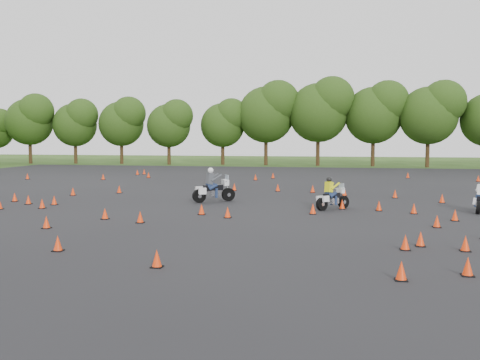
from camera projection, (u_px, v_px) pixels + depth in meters
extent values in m
plane|color=#2D5119|center=(224.00, 214.00, 23.67)|extent=(140.00, 140.00, 0.00)
plane|color=black|center=(246.00, 199.00, 29.56)|extent=(62.00, 62.00, 0.00)
cone|color=#FB380A|center=(465.00, 244.00, 15.99)|extent=(0.26, 0.26, 0.45)
cone|color=#FB380A|center=(157.00, 259.00, 14.02)|extent=(0.26, 0.26, 0.45)
cone|color=#FB380A|center=(405.00, 243.00, 16.16)|extent=(0.26, 0.26, 0.45)
cone|color=#FB380A|center=(119.00, 189.00, 32.41)|extent=(0.26, 0.26, 0.45)
cone|color=#FB380A|center=(105.00, 214.00, 22.19)|extent=(0.26, 0.26, 0.45)
cone|color=#FB380A|center=(468.00, 267.00, 13.15)|extent=(0.26, 0.26, 0.45)
cone|color=#FB380A|center=(455.00, 215.00, 21.75)|extent=(0.26, 0.26, 0.45)
cone|color=#FB380A|center=(395.00, 194.00, 29.83)|extent=(0.26, 0.26, 0.45)
cone|color=#FB380A|center=(28.00, 200.00, 27.08)|extent=(0.26, 0.26, 0.45)
cone|color=#FB380A|center=(342.00, 204.00, 25.26)|extent=(0.26, 0.26, 0.45)
cone|color=#FB380A|center=(442.00, 199.00, 27.62)|extent=(0.26, 0.26, 0.45)
cone|color=#FB380A|center=(15.00, 197.00, 28.24)|extent=(0.26, 0.26, 0.45)
cone|color=#FB380A|center=(414.00, 209.00, 23.76)|extent=(0.26, 0.26, 0.45)
cone|color=#FB380A|center=(144.00, 172.00, 48.51)|extent=(0.26, 0.26, 0.45)
cone|color=#FB380A|center=(42.00, 204.00, 25.50)|extent=(0.26, 0.26, 0.45)
cone|color=#FB380A|center=(54.00, 200.00, 26.84)|extent=(0.26, 0.26, 0.45)
cone|color=#FB380A|center=(408.00, 175.00, 44.16)|extent=(0.26, 0.26, 0.45)
cone|color=#FB380A|center=(209.00, 174.00, 45.34)|extent=(0.26, 0.26, 0.45)
cone|color=#FB380A|center=(437.00, 222.00, 20.18)|extent=(0.26, 0.26, 0.45)
cone|color=#FB380A|center=(103.00, 177.00, 42.54)|extent=(0.26, 0.26, 0.45)
cone|color=#FB380A|center=(228.00, 213.00, 22.57)|extent=(0.26, 0.26, 0.45)
cone|color=#FB380A|center=(379.00, 206.00, 24.70)|extent=(0.26, 0.26, 0.45)
cone|color=#FB380A|center=(313.00, 209.00, 23.63)|extent=(0.26, 0.26, 0.45)
cone|color=#FB380A|center=(421.00, 239.00, 16.70)|extent=(0.26, 0.26, 0.45)
cone|color=#FB380A|center=(148.00, 175.00, 44.50)|extent=(0.26, 0.26, 0.45)
cone|color=#FB380A|center=(273.00, 176.00, 43.82)|extent=(0.26, 0.26, 0.45)
cone|color=#FB380A|center=(137.00, 172.00, 47.77)|extent=(0.26, 0.26, 0.45)
cone|color=#FB380A|center=(313.00, 189.00, 32.69)|extent=(0.26, 0.26, 0.45)
cone|color=#FB380A|center=(202.00, 210.00, 23.47)|extent=(0.26, 0.26, 0.45)
cone|color=#FB380A|center=(255.00, 177.00, 41.97)|extent=(0.26, 0.26, 0.45)
cone|color=#FB380A|center=(478.00, 179.00, 40.73)|extent=(0.26, 0.26, 0.45)
cone|color=#FB380A|center=(401.00, 271.00, 12.75)|extent=(0.26, 0.26, 0.45)
cone|color=#FB380A|center=(278.00, 188.00, 33.47)|extent=(0.26, 0.26, 0.45)
cone|color=#FB380A|center=(344.00, 192.00, 30.90)|extent=(0.26, 0.26, 0.45)
cone|color=#FB380A|center=(58.00, 244.00, 16.01)|extent=(0.26, 0.26, 0.45)
cone|color=#FB380A|center=(73.00, 192.00, 31.11)|extent=(0.26, 0.26, 0.45)
cone|color=#FB380A|center=(234.00, 187.00, 33.93)|extent=(0.26, 0.26, 0.45)
cone|color=#FB380A|center=(140.00, 217.00, 21.25)|extent=(0.26, 0.26, 0.45)
cone|color=#FB380A|center=(206.00, 188.00, 33.60)|extent=(0.26, 0.26, 0.45)
cone|color=#FB380A|center=(46.00, 222.00, 19.97)|extent=(0.26, 0.26, 0.45)
cone|color=#FB380A|center=(27.00, 176.00, 42.91)|extent=(0.26, 0.26, 0.45)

